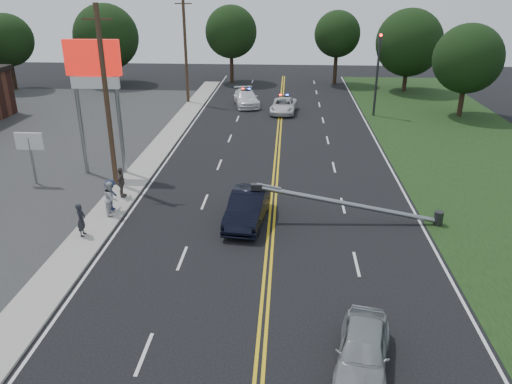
# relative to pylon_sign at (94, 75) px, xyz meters

# --- Properties ---
(ground) EXTENTS (120.00, 120.00, 0.00)m
(ground) POSITION_rel_pylon_sign_xyz_m (10.50, -14.00, -6.00)
(ground) COLOR black
(ground) RESTS_ON ground
(sidewalk) EXTENTS (1.80, 70.00, 0.12)m
(sidewalk) POSITION_rel_pylon_sign_xyz_m (2.10, -4.00, -5.94)
(sidewalk) COLOR #A19C91
(sidewalk) RESTS_ON ground
(centerline_yellow) EXTENTS (0.36, 80.00, 0.00)m
(centerline_yellow) POSITION_rel_pylon_sign_xyz_m (10.50, -4.00, -5.99)
(centerline_yellow) COLOR gold
(centerline_yellow) RESTS_ON ground
(pylon_sign) EXTENTS (3.20, 0.35, 8.00)m
(pylon_sign) POSITION_rel_pylon_sign_xyz_m (0.00, 0.00, 0.00)
(pylon_sign) COLOR gray
(pylon_sign) RESTS_ON ground
(small_sign) EXTENTS (1.60, 0.14, 3.10)m
(small_sign) POSITION_rel_pylon_sign_xyz_m (-3.50, -2.00, -3.66)
(small_sign) COLOR gray
(small_sign) RESTS_ON ground
(traffic_signal) EXTENTS (0.28, 0.41, 7.05)m
(traffic_signal) POSITION_rel_pylon_sign_xyz_m (18.80, 16.00, -1.79)
(traffic_signal) COLOR #2D2D30
(traffic_signal) RESTS_ON ground
(fallen_streetlight) EXTENTS (9.36, 0.44, 1.91)m
(fallen_streetlight) POSITION_rel_pylon_sign_xyz_m (14.69, -6.00, -5.08)
(fallen_streetlight) COLOR #2D2D30
(fallen_streetlight) RESTS_ON ground
(utility_pole_mid) EXTENTS (1.60, 0.28, 10.00)m
(utility_pole_mid) POSITION_rel_pylon_sign_xyz_m (1.30, -2.00, -0.91)
(utility_pole_mid) COLOR #382619
(utility_pole_mid) RESTS_ON ground
(utility_pole_far) EXTENTS (1.60, 0.28, 10.00)m
(utility_pole_far) POSITION_rel_pylon_sign_xyz_m (1.30, 20.00, -0.91)
(utility_pole_far) COLOR #382619
(utility_pole_far) RESTS_ON ground
(tree_4) EXTENTS (5.53, 5.53, 8.08)m
(tree_4) POSITION_rel_pylon_sign_xyz_m (-19.21, 25.50, -0.70)
(tree_4) COLOR black
(tree_4) RESTS_ON ground
(tree_5) EXTENTS (7.32, 7.32, 8.96)m
(tree_5) POSITION_rel_pylon_sign_xyz_m (-9.73, 29.53, -0.71)
(tree_5) COLOR black
(tree_5) RESTS_ON ground
(tree_6) EXTENTS (5.97, 5.97, 8.75)m
(tree_6) POSITION_rel_pylon_sign_xyz_m (4.37, 31.55, -0.25)
(tree_6) COLOR black
(tree_6) RESTS_ON ground
(tree_7) EXTENTS (5.18, 5.18, 8.23)m
(tree_7) POSITION_rel_pylon_sign_xyz_m (16.53, 31.04, -0.38)
(tree_7) COLOR black
(tree_7) RESTS_ON ground
(tree_8) EXTENTS (7.02, 7.02, 8.63)m
(tree_8) POSITION_rel_pylon_sign_xyz_m (23.81, 27.40, -0.88)
(tree_8) COLOR black
(tree_8) RESTS_ON ground
(tree_9) EXTENTS (5.86, 5.86, 7.91)m
(tree_9) POSITION_rel_pylon_sign_xyz_m (26.38, 16.31, -1.03)
(tree_9) COLOR black
(tree_9) RESTS_ON ground
(crashed_sedan) EXTENTS (2.13, 4.84, 1.55)m
(crashed_sedan) POSITION_rel_pylon_sign_xyz_m (9.31, -6.26, -5.22)
(crashed_sedan) COLOR black
(crashed_sedan) RESTS_ON ground
(waiting_sedan) EXTENTS (2.32, 4.10, 1.32)m
(waiting_sedan) POSITION_rel_pylon_sign_xyz_m (13.60, -16.16, -5.34)
(waiting_sedan) COLOR #969A9D
(waiting_sedan) RESTS_ON ground
(emergency_a) EXTENTS (2.56, 4.81, 1.29)m
(emergency_a) POSITION_rel_pylon_sign_xyz_m (10.76, 16.49, -5.35)
(emergency_a) COLOR silver
(emergency_a) RESTS_ON ground
(emergency_b) EXTENTS (3.13, 5.47, 1.49)m
(emergency_b) POSITION_rel_pylon_sign_xyz_m (7.12, 19.11, -5.25)
(emergency_b) COLOR white
(emergency_b) RESTS_ON ground
(bystander_a) EXTENTS (0.42, 0.60, 1.58)m
(bystander_a) POSITION_rel_pylon_sign_xyz_m (1.86, -8.40, -5.09)
(bystander_a) COLOR #23242A
(bystander_a) RESTS_ON sidewalk
(bystander_b) EXTENTS (0.76, 0.92, 1.75)m
(bystander_b) POSITION_rel_pylon_sign_xyz_m (2.46, -6.07, -5.00)
(bystander_b) COLOR #BBBBC0
(bystander_b) RESTS_ON sidewalk
(bystander_c) EXTENTS (0.65, 1.09, 1.65)m
(bystander_c) POSITION_rel_pylon_sign_xyz_m (2.30, -5.58, -5.05)
(bystander_c) COLOR #1B2445
(bystander_c) RESTS_ON sidewalk
(bystander_d) EXTENTS (0.45, 1.00, 1.69)m
(bystander_d) POSITION_rel_pylon_sign_xyz_m (2.27, -3.86, -5.03)
(bystander_d) COLOR #5B4F49
(bystander_d) RESTS_ON sidewalk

